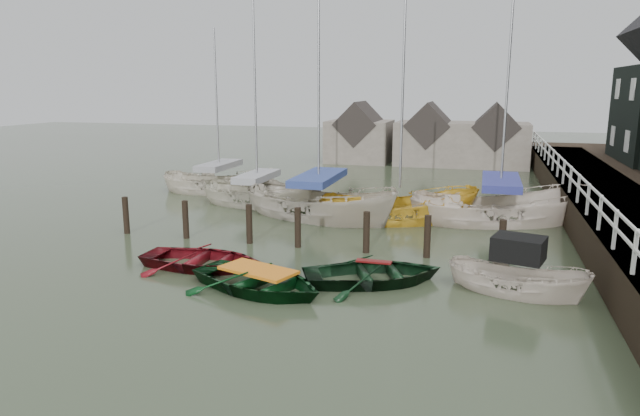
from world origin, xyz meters
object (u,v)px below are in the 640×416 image
(rowboat_green, at_px, (259,290))
(sailboat_b, at_px, (319,216))
(sailboat_d, at_px, (498,221))
(sailboat_e, at_px, (220,191))
(rowboat_red, at_px, (203,268))
(sailboat_c, at_px, (399,220))
(motorboat, at_px, (516,289))
(sailboat_a, at_px, (258,204))
(rowboat_dkgreen, at_px, (374,282))

(rowboat_green, xyz_separation_m, sailboat_b, (-0.89, 8.96, 0.06))
(sailboat_d, xyz_separation_m, sailboat_e, (-13.94, 3.01, -0.00))
(rowboat_red, height_order, sailboat_d, sailboat_d)
(sailboat_d, bearing_deg, sailboat_e, 61.52)
(rowboat_green, height_order, sailboat_c, sailboat_c)
(motorboat, distance_m, sailboat_c, 8.67)
(sailboat_a, bearing_deg, motorboat, -118.95)
(rowboat_dkgreen, bearing_deg, sailboat_b, 2.37)
(sailboat_a, xyz_separation_m, sailboat_c, (6.79, -1.26, -0.06))
(rowboat_green, xyz_separation_m, sailboat_c, (2.47, 9.30, 0.01))
(rowboat_green, bearing_deg, motorboat, -56.44)
(rowboat_red, xyz_separation_m, sailboat_d, (8.82, 8.75, 0.06))
(rowboat_red, xyz_separation_m, rowboat_dkgreen, (5.29, 0.11, 0.00))
(sailboat_a, height_order, sailboat_b, sailboat_a)
(sailboat_e, bearing_deg, rowboat_green, -157.56)
(rowboat_red, xyz_separation_m, rowboat_green, (2.40, -1.40, 0.00))
(motorboat, bearing_deg, rowboat_dkgreen, 108.85)
(sailboat_b, relative_size, sailboat_c, 1.11)
(rowboat_red, height_order, rowboat_dkgreen, rowboat_dkgreen)
(rowboat_dkgreen, xyz_separation_m, sailboat_c, (-0.42, 7.79, 0.01))
(rowboat_red, height_order, sailboat_a, sailboat_a)
(rowboat_green, height_order, sailboat_d, sailboat_d)
(rowboat_dkgreen, height_order, sailboat_d, sailboat_d)
(sailboat_c, bearing_deg, rowboat_dkgreen, 163.08)
(sailboat_e, bearing_deg, sailboat_d, -109.49)
(sailboat_a, relative_size, sailboat_d, 0.91)
(motorboat, relative_size, sailboat_b, 0.35)
(motorboat, relative_size, sailboat_c, 0.39)
(sailboat_a, relative_size, sailboat_e, 1.25)
(sailboat_a, height_order, sailboat_c, sailboat_a)
(rowboat_dkgreen, bearing_deg, sailboat_e, 17.25)
(rowboat_dkgreen, distance_m, sailboat_d, 9.34)
(rowboat_dkgreen, xyz_separation_m, sailboat_b, (-3.78, 7.46, 0.06))
(sailboat_e, bearing_deg, rowboat_dkgreen, -145.54)
(rowboat_red, height_order, motorboat, motorboat)
(motorboat, xyz_separation_m, sailboat_a, (-11.05, 8.82, -0.05))
(rowboat_green, height_order, rowboat_dkgreen, rowboat_green)
(sailboat_c, relative_size, sailboat_d, 0.79)
(rowboat_dkgreen, bearing_deg, sailboat_a, 14.04)
(rowboat_green, relative_size, rowboat_dkgreen, 1.02)
(rowboat_red, height_order, rowboat_green, rowboat_green)
(sailboat_b, bearing_deg, sailboat_d, -61.76)
(rowboat_green, height_order, sailboat_e, sailboat_e)
(sailboat_b, height_order, sailboat_e, sailboat_b)
(rowboat_red, distance_m, rowboat_dkgreen, 5.29)
(motorboat, bearing_deg, rowboat_red, 107.48)
(rowboat_dkgreen, xyz_separation_m, sailboat_e, (-10.41, 11.65, 0.06))
(rowboat_dkgreen, height_order, sailboat_e, sailboat_e)
(motorboat, xyz_separation_m, sailboat_c, (-4.26, 7.56, -0.11))
(sailboat_b, height_order, sailboat_d, sailboat_d)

